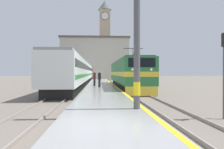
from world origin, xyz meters
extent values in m
plane|color=#70665B|center=(0.00, 30.00, 0.00)|extent=(200.00, 200.00, 0.00)
cube|color=#999999|center=(0.00, 25.00, 0.22)|extent=(3.66, 140.00, 0.44)
cube|color=yellow|center=(1.68, 25.00, 0.44)|extent=(0.20, 140.00, 0.00)
cube|color=#70665B|center=(3.28, 25.00, 0.01)|extent=(2.83, 140.00, 0.02)
cube|color=gray|center=(2.56, 25.00, 0.09)|extent=(0.07, 140.00, 0.14)
cube|color=gray|center=(4.00, 25.00, 0.09)|extent=(0.07, 140.00, 0.14)
cube|color=#70665B|center=(-3.47, 25.00, 0.01)|extent=(2.83, 140.00, 0.02)
cube|color=gray|center=(-4.19, 25.00, 0.09)|extent=(0.07, 140.00, 0.14)
cube|color=gray|center=(-2.75, 25.00, 0.09)|extent=(0.07, 140.00, 0.14)
cube|color=black|center=(3.28, 19.92, 0.45)|extent=(2.46, 16.71, 0.90)
cube|color=#286B38|center=(3.28, 19.92, 2.18)|extent=(2.90, 18.17, 2.56)
cube|color=gold|center=(3.28, 19.92, 1.92)|extent=(2.92, 18.19, 0.44)
cube|color=gold|center=(3.28, 10.98, 0.50)|extent=(2.75, 0.30, 0.81)
cube|color=black|center=(3.28, 10.89, 2.91)|extent=(2.32, 0.12, 0.80)
sphere|color=white|center=(2.48, 10.85, 2.31)|extent=(0.20, 0.20, 0.20)
sphere|color=white|center=(4.08, 10.85, 2.31)|extent=(0.20, 0.20, 0.20)
cube|color=#4C4C51|center=(3.28, 19.92, 3.52)|extent=(2.61, 17.26, 0.12)
cylinder|color=#333333|center=(3.28, 15.02, 4.08)|extent=(0.06, 0.63, 1.03)
cylinder|color=#333333|center=(3.28, 15.72, 4.08)|extent=(0.06, 0.63, 1.03)
cube|color=#262626|center=(3.28, 15.37, 4.58)|extent=(2.03, 0.08, 0.06)
cube|color=black|center=(-3.47, 32.63, 0.45)|extent=(2.46, 47.44, 0.90)
cube|color=silver|center=(-3.47, 32.63, 2.26)|extent=(2.90, 49.42, 2.72)
cube|color=black|center=(-3.47, 32.63, 2.80)|extent=(2.92, 48.43, 0.64)
cube|color=#338442|center=(-3.47, 32.63, 1.72)|extent=(2.92, 48.43, 0.36)
cube|color=gray|center=(-3.47, 32.63, 3.72)|extent=(2.67, 49.42, 0.20)
cylinder|color=#4C4C51|center=(1.35, 2.47, 4.82)|extent=(0.29, 0.29, 8.76)
cylinder|color=yellow|center=(1.35, 2.47, 1.34)|extent=(0.31, 0.31, 0.60)
cylinder|color=#23232D|center=(-0.80, 19.11, 0.88)|extent=(0.26, 0.26, 0.87)
cylinder|color=maroon|center=(-0.80, 19.11, 1.68)|extent=(0.34, 0.34, 0.73)
sphere|color=tan|center=(-0.80, 19.11, 2.16)|extent=(0.24, 0.24, 0.24)
cylinder|color=#23232D|center=(-0.22, 17.06, 0.87)|extent=(0.26, 0.26, 0.86)
cylinder|color=black|center=(-0.22, 17.06, 1.67)|extent=(0.34, 0.34, 0.72)
sphere|color=tan|center=(-0.22, 17.06, 2.14)|extent=(0.23, 0.23, 0.23)
cube|color=tan|center=(1.90, 65.74, 11.49)|extent=(3.47, 3.47, 22.97)
cylinder|color=black|center=(1.90, 63.99, 20.54)|extent=(2.73, 0.06, 2.73)
cylinder|color=white|center=(1.90, 63.96, 20.54)|extent=(2.43, 0.10, 2.43)
cone|color=#47514C|center=(1.90, 65.74, 24.53)|extent=(4.34, 4.34, 3.12)
cube|color=#B7B2A3|center=(-1.26, 55.94, 5.83)|extent=(19.01, 6.55, 11.65)
cube|color=#564C47|center=(-1.26, 55.94, 11.90)|extent=(19.61, 7.15, 0.50)
cylinder|color=#4C4C51|center=(5.21, 2.14, 1.60)|extent=(0.12, 0.12, 3.20)
camera|label=1|loc=(-0.39, -7.19, 2.06)|focal=35.00mm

